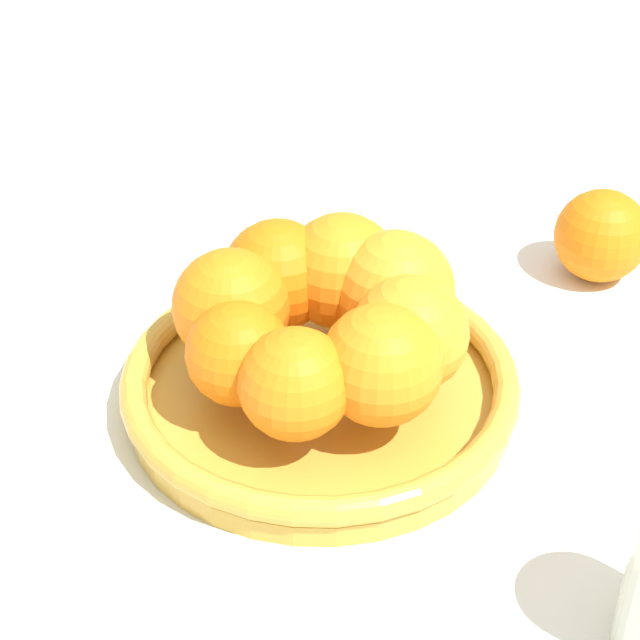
{
  "coord_description": "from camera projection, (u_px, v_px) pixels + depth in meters",
  "views": [
    {
      "loc": [
        0.45,
        -0.35,
        0.48
      ],
      "look_at": [
        0.0,
        0.0,
        0.07
      ],
      "focal_mm": 60.0,
      "sensor_mm": 36.0,
      "label": 1
    }
  ],
  "objects": [
    {
      "name": "stray_orange",
      "position": [
        601.0,
        236.0,
        0.86
      ],
      "size": [
        0.08,
        0.08,
        0.08
      ],
      "primitive_type": "sphere",
      "color": "orange",
      "rests_on": "ground_plane"
    },
    {
      "name": "ground_plane",
      "position": [
        320.0,
        406.0,
        0.75
      ],
      "size": [
        4.0,
        4.0,
        0.0
      ],
      "primitive_type": "plane",
      "color": "silver"
    },
    {
      "name": "orange_pile",
      "position": [
        326.0,
        315.0,
        0.71
      ],
      "size": [
        0.2,
        0.2,
        0.08
      ],
      "color": "orange",
      "rests_on": "fruit_bowl"
    },
    {
      "name": "fruit_bowl",
      "position": [
        320.0,
        386.0,
        0.74
      ],
      "size": [
        0.27,
        0.27,
        0.03
      ],
      "color": "gold",
      "rests_on": "ground_plane"
    }
  ]
}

